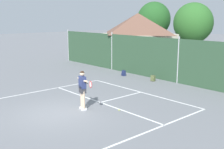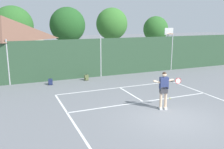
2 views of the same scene
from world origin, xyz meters
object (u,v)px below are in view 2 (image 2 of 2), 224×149
tennis_player (164,87)px  backpack_navy (50,82)px  backpack_olive (86,78)px  tennis_ball (170,98)px  basketball_hoop (168,42)px

tennis_player → backpack_navy: size_ratio=4.01×
backpack_navy → backpack_olive: bearing=5.8°
tennis_player → tennis_ball: 2.02m
tennis_ball → backpack_navy: (-5.57, 5.62, 0.16)m
basketball_hoop → tennis_ball: 10.08m
tennis_ball → basketball_hoop: bearing=55.7°
tennis_player → basketball_hoop: bearing=53.9°
basketball_hoop → tennis_player: 11.55m
backpack_olive → backpack_navy: bearing=-174.2°
tennis_ball → tennis_player: bearing=-137.1°
tennis_ball → backpack_olive: (-2.99, 5.88, 0.16)m
backpack_navy → backpack_olive: size_ratio=1.00×
basketball_hoop → tennis_player: (-6.77, -9.27, -1.20)m
tennis_ball → backpack_navy: 7.92m
basketball_hoop → tennis_player: bearing=-126.1°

